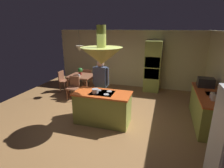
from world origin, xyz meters
name	(u,v)px	position (x,y,z in m)	size (l,w,h in m)	color
ground	(105,119)	(0.00, 0.00, 0.00)	(8.16, 8.16, 0.00)	#9E7042
wall_back	(129,59)	(0.00, 3.45, 1.27)	(6.80, 0.10, 2.55)	beige
kitchen_island	(103,108)	(0.00, -0.20, 0.46)	(1.60, 0.77, 0.94)	#939E42
counter_run_right	(207,108)	(2.84, 0.60, 0.47)	(0.73, 2.10, 0.92)	#939E42
oven_tower	(153,67)	(1.10, 3.04, 1.07)	(0.66, 0.62, 2.14)	#939E42
dining_table	(81,78)	(-1.70, 1.90, 0.65)	(0.96, 0.92, 0.76)	brown
person_at_island	(101,83)	(-0.28, 0.46, 0.99)	(0.53, 0.23, 1.72)	tan
range_hood	(102,55)	(0.00, -0.20, 1.97)	(1.10, 1.10, 1.00)	#939E42
pendant_light_over_table	(80,48)	(-1.70, 1.90, 1.86)	(0.32, 0.32, 0.82)	beige
chair_facing_island	(74,86)	(-1.70, 1.22, 0.50)	(0.40, 0.40, 0.87)	brown
chair_by_back_wall	(88,77)	(-1.70, 2.58, 0.50)	(0.40, 0.40, 0.87)	brown
chair_at_corner	(63,80)	(-2.56, 1.90, 0.50)	(0.40, 0.40, 0.87)	brown
potted_plant_on_table	(80,71)	(-1.77, 1.97, 0.93)	(0.20, 0.20, 0.30)	#99382D
cup_on_table	(79,76)	(-1.67, 1.67, 0.81)	(0.07, 0.07, 0.09)	white
canister_flour	(214,98)	(2.84, 0.08, 0.99)	(0.13, 0.13, 0.15)	silver
canister_sugar	(212,95)	(2.84, 0.26, 0.99)	(0.11, 0.11, 0.15)	silver
microwave_on_counter	(206,82)	(2.84, 1.22, 1.06)	(0.46, 0.36, 0.28)	#232326
cooking_pot_on_cooktop	(95,91)	(-0.16, -0.33, 1.00)	(0.18, 0.18, 0.12)	#B2B2B7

